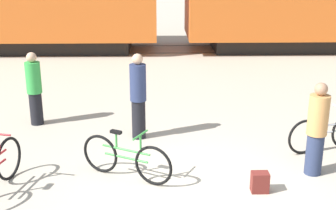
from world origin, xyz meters
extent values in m
plane|color=#B2A893|center=(0.00, 0.00, 0.00)|extent=(80.00, 80.00, 0.00)
cube|color=#4C4238|center=(0.00, 10.73, 0.01)|extent=(39.39, 0.07, 0.01)
cube|color=#4C4238|center=(0.00, 12.17, 0.01)|extent=(39.39, 0.07, 0.01)
torus|color=black|center=(-3.12, 0.57, 0.37)|extent=(0.23, 0.74, 0.75)
torus|color=black|center=(2.22, 1.47, 0.35)|extent=(0.69, 0.25, 0.70)
cylinder|color=silver|center=(2.68, 1.60, 0.53)|extent=(0.83, 0.27, 0.04)
cylinder|color=silver|center=(2.68, 1.60, 0.38)|extent=(0.75, 0.25, 0.04)
cylinder|color=silver|center=(2.52, 1.56, 0.67)|extent=(0.04, 0.04, 0.29)
cube|color=black|center=(2.52, 1.56, 0.82)|extent=(0.21, 0.13, 0.05)
torus|color=black|center=(-0.66, 0.29, 0.35)|extent=(0.64, 0.38, 0.70)
torus|color=black|center=(-1.59, 0.79, 0.35)|extent=(0.64, 0.38, 0.70)
cylinder|color=#338C38|center=(-1.13, 0.54, 0.53)|extent=(0.84, 0.47, 0.04)
cylinder|color=#338C38|center=(-1.13, 0.54, 0.38)|extent=(0.76, 0.43, 0.04)
cylinder|color=#338C38|center=(-1.29, 0.63, 0.68)|extent=(0.04, 0.04, 0.29)
cube|color=black|center=(-1.29, 0.63, 0.82)|extent=(0.21, 0.17, 0.05)
cylinder|color=#338C38|center=(-0.87, 0.40, 0.69)|extent=(0.04, 0.04, 0.33)
cylinder|color=#338C38|center=(-0.87, 0.40, 0.86)|extent=(0.25, 0.42, 0.03)
cylinder|color=black|center=(-0.98, 2.38, 0.41)|extent=(0.28, 0.28, 0.82)
cylinder|color=navy|center=(-0.98, 2.38, 1.19)|extent=(0.33, 0.33, 0.75)
sphere|color=tan|center=(-0.98, 2.38, 1.68)|extent=(0.22, 0.22, 0.22)
cylinder|color=black|center=(-3.30, 3.24, 0.37)|extent=(0.28, 0.28, 0.73)
cylinder|color=green|center=(-3.30, 3.24, 1.08)|extent=(0.33, 0.33, 0.69)
sphere|color=tan|center=(-3.30, 3.24, 1.54)|extent=(0.22, 0.22, 0.22)
cylinder|color=#283351|center=(2.14, 0.64, 0.37)|extent=(0.29, 0.29, 0.74)
cylinder|color=tan|center=(2.14, 0.64, 1.09)|extent=(0.35, 0.35, 0.70)
sphere|color=#A37556|center=(2.14, 0.64, 1.55)|extent=(0.22, 0.22, 0.22)
cube|color=maroon|center=(1.06, 0.01, 0.17)|extent=(0.28, 0.20, 0.34)
camera|label=1|loc=(-0.59, -6.74, 3.75)|focal=50.00mm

